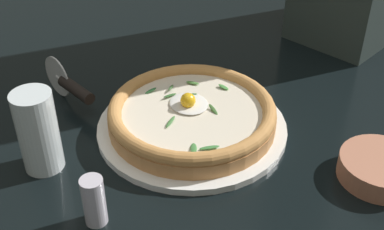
# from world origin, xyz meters

# --- Properties ---
(ground_plane) EXTENTS (2.40, 2.40, 0.03)m
(ground_plane) POSITION_xyz_m (0.00, 0.00, -0.01)
(ground_plane) COLOR black
(ground_plane) RESTS_ON ground
(pizza_plate) EXTENTS (0.33, 0.33, 0.01)m
(pizza_plate) POSITION_xyz_m (-0.04, -0.01, 0.01)
(pizza_plate) COLOR white
(pizza_plate) RESTS_ON ground
(pizza) EXTENTS (0.29, 0.29, 0.06)m
(pizza) POSITION_xyz_m (-0.04, -0.01, 0.03)
(pizza) COLOR #C8864C
(pizza) RESTS_ON pizza_plate
(side_bowl) EXTENTS (0.13, 0.13, 0.03)m
(side_bowl) POSITION_xyz_m (-0.30, -0.18, 0.02)
(side_bowl) COLOR #BB7558
(side_bowl) RESTS_ON ground
(pizza_cutter) EXTENTS (0.15, 0.04, 0.08)m
(pizza_cutter) POSITION_xyz_m (0.16, 0.13, 0.04)
(pizza_cutter) COLOR silver
(pizza_cutter) RESTS_ON ground
(drinking_glass) EXTENTS (0.06, 0.06, 0.14)m
(drinking_glass) POSITION_xyz_m (0.02, 0.24, 0.06)
(drinking_glass) COLOR silver
(drinking_glass) RESTS_ON ground
(pepper_shaker) EXTENTS (0.03, 0.03, 0.08)m
(pepper_shaker) POSITION_xyz_m (-0.14, 0.22, 0.04)
(pepper_shaker) COLOR silver
(pepper_shaker) RESTS_ON ground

